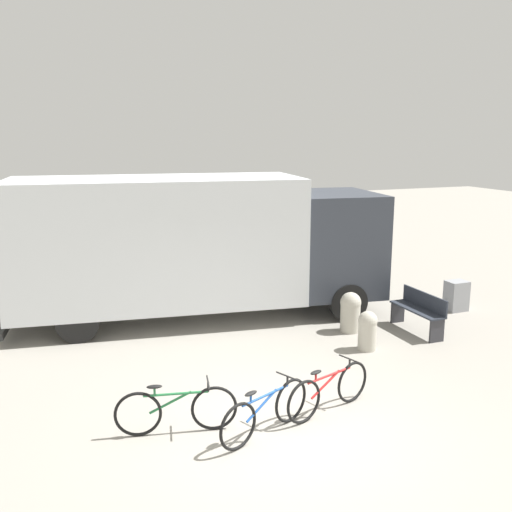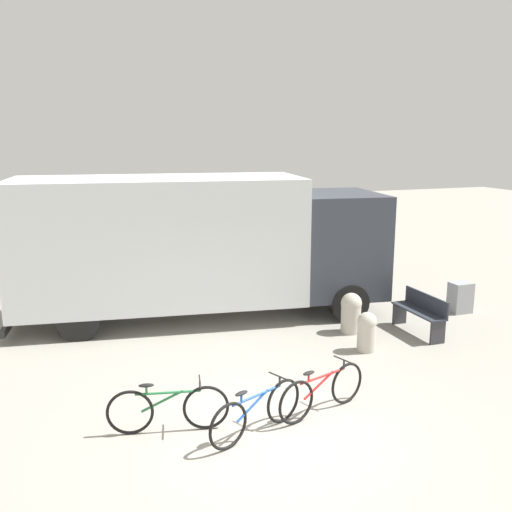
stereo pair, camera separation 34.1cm
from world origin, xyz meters
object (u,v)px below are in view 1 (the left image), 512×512
(bollard_far_bench, at_px, (350,311))
(utility_box, at_px, (456,296))
(bicycle_near, at_px, (176,410))
(bicycle_middle, at_px, (265,411))
(bollard_near_bench, at_px, (367,329))
(bicycle_far, at_px, (329,390))
(delivery_truck, at_px, (195,242))
(park_bench, at_px, (419,310))

(bollard_far_bench, bearing_deg, utility_box, 6.44)
(bicycle_near, distance_m, utility_box, 8.33)
(bicycle_near, distance_m, bicycle_middle, 1.27)
(bollard_far_bench, xyz_separation_m, utility_box, (3.16, 0.36, -0.10))
(bollard_near_bench, xyz_separation_m, utility_box, (3.40, 1.41, -0.06))
(bicycle_far, distance_m, utility_box, 6.37)
(utility_box, bearing_deg, delivery_truck, 162.66)
(delivery_truck, distance_m, bicycle_near, 5.53)
(delivery_truck, height_order, utility_box, delivery_truck)
(park_bench, bearing_deg, bollard_near_bench, 107.23)
(bicycle_far, relative_size, bollard_far_bench, 1.92)
(bicycle_near, relative_size, bicycle_middle, 1.06)
(bicycle_far, bearing_deg, bollard_far_bench, 36.15)
(bicycle_near, height_order, bicycle_middle, same)
(bicycle_near, bearing_deg, bicycle_middle, -11.96)
(bicycle_near, height_order, bicycle_far, same)
(bicycle_far, relative_size, utility_box, 2.29)
(utility_box, bearing_deg, bollard_far_bench, -173.56)
(bicycle_middle, bearing_deg, utility_box, 5.77)
(park_bench, distance_m, utility_box, 2.01)
(delivery_truck, distance_m, bollard_far_bench, 3.82)
(utility_box, bearing_deg, bicycle_near, -157.48)
(bicycle_middle, relative_size, bicycle_far, 0.97)
(bollard_near_bench, height_order, bollard_far_bench, bollard_far_bench)
(park_bench, distance_m, bollard_near_bench, 1.69)
(bicycle_near, bearing_deg, bollard_near_bench, 34.41)
(bicycle_near, distance_m, bollard_near_bench, 4.65)
(bicycle_middle, height_order, bicycle_far, same)
(delivery_truck, relative_size, park_bench, 5.97)
(delivery_truck, height_order, bicycle_middle, delivery_truck)
(park_bench, bearing_deg, bicycle_far, 125.07)
(bicycle_far, distance_m, bollard_far_bench, 3.79)
(bicycle_middle, bearing_deg, bollard_far_bench, 21.01)
(bicycle_middle, bearing_deg, delivery_truck, 60.46)
(bollard_near_bench, bearing_deg, utility_box, 22.59)
(bollard_near_bench, bearing_deg, bicycle_far, -134.26)
(bicycle_far, bearing_deg, utility_box, 14.41)
(park_bench, distance_m, bollard_far_bench, 1.48)
(bicycle_middle, xyz_separation_m, bicycle_far, (1.16, 0.27, 0.00))
(bicycle_near, height_order, bollard_near_bench, bollard_near_bench)
(bicycle_middle, distance_m, bollard_far_bench, 4.75)
(bicycle_middle, xyz_separation_m, utility_box, (6.53, 3.71, 0.01))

